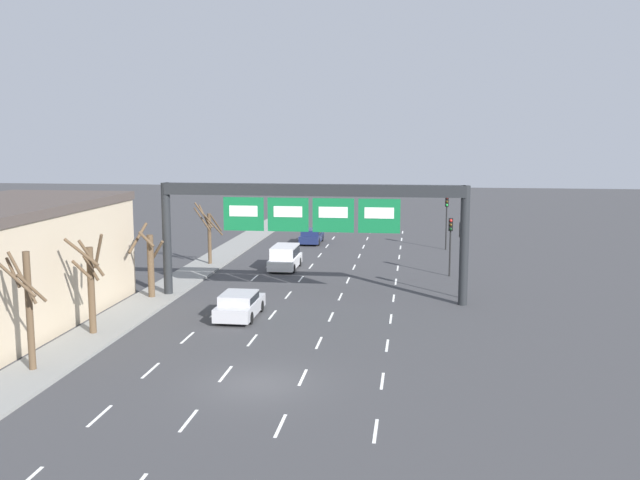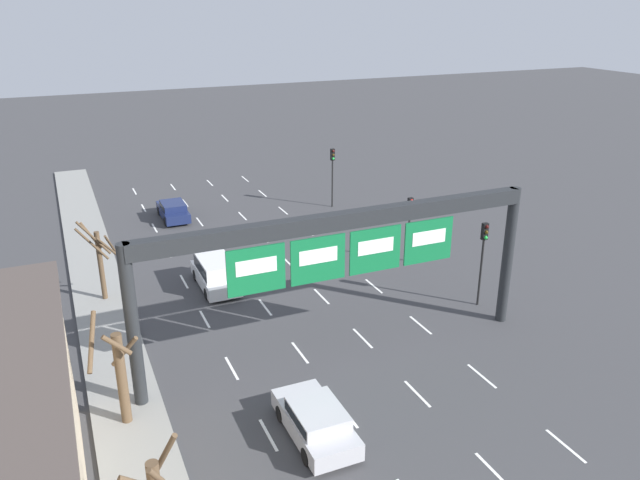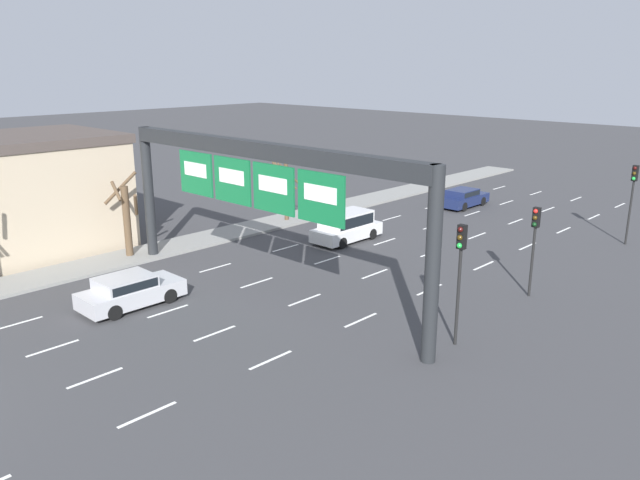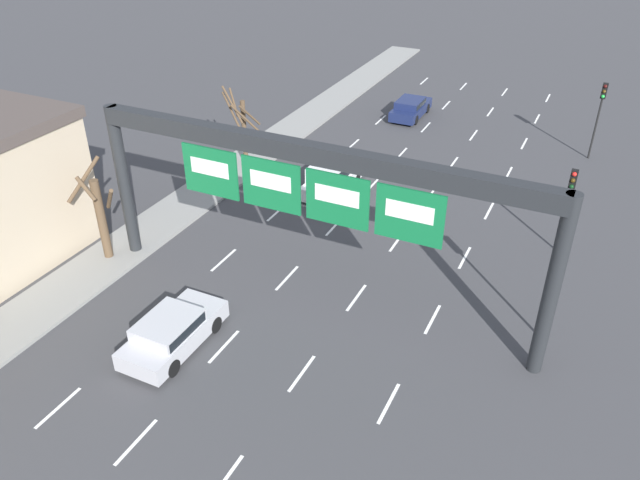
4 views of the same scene
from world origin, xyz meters
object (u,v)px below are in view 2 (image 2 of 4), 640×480
(tree_bare_second, at_px, (100,258))
(tree_bare_furthest, at_px, (119,372))
(sign_gantry, at_px, (344,246))
(car_navy, at_px, (173,210))
(traffic_light_mid_block, at_px, (410,216))
(car_silver, at_px, (316,420))
(traffic_light_far_end, at_px, (483,247))
(traffic_light_near_gantry, at_px, (333,166))
(suv_white, at_px, (215,271))

(tree_bare_second, relative_size, tree_bare_furthest, 1.07)
(sign_gantry, bearing_deg, car_navy, 98.25)
(traffic_light_mid_block, xyz_separation_m, tree_bare_furthest, (-18.50, -9.60, -0.61))
(car_navy, xyz_separation_m, tree_bare_second, (-6.13, -12.31, 1.91))
(car_silver, bearing_deg, traffic_light_far_end, 27.87)
(car_navy, bearing_deg, tree_bare_furthest, -105.53)
(car_silver, distance_m, traffic_light_near_gantry, 28.10)
(sign_gantry, xyz_separation_m, traffic_light_far_end, (9.01, 1.89, -2.22))
(traffic_light_near_gantry, xyz_separation_m, traffic_light_far_end, (0.11, -18.65, 0.00))
(traffic_light_mid_block, xyz_separation_m, tree_bare_second, (-18.08, 1.63, -0.35))
(traffic_light_near_gantry, bearing_deg, traffic_light_far_end, -89.67)
(car_navy, relative_size, traffic_light_mid_block, 1.05)
(car_silver, distance_m, suv_white, 14.34)
(traffic_light_near_gantry, distance_m, traffic_light_far_end, 18.65)
(tree_bare_second, bearing_deg, traffic_light_mid_block, -5.14)
(traffic_light_mid_block, distance_m, traffic_light_far_end, 6.78)
(tree_bare_second, bearing_deg, car_silver, -67.82)
(car_silver, xyz_separation_m, traffic_light_far_end, (12.33, 6.52, 2.58))
(tree_bare_furthest, bearing_deg, tree_bare_second, 87.87)
(car_navy, distance_m, traffic_light_far_end, 24.22)
(car_navy, bearing_deg, car_silver, -90.10)
(traffic_light_far_end, bearing_deg, traffic_light_mid_block, 92.79)
(sign_gantry, xyz_separation_m, traffic_light_mid_block, (8.68, 8.65, -2.58))
(traffic_light_mid_block, height_order, tree_bare_second, tree_bare_second)
(car_navy, height_order, car_silver, car_silver)
(car_silver, distance_m, tree_bare_furthest, 7.64)
(car_navy, bearing_deg, sign_gantry, -81.75)
(car_silver, xyz_separation_m, traffic_light_near_gantry, (12.22, 25.17, 2.58))
(sign_gantry, distance_m, tree_bare_furthest, 10.37)
(car_silver, bearing_deg, tree_bare_second, 112.18)
(traffic_light_mid_block, bearing_deg, car_silver, -132.10)
(traffic_light_near_gantry, distance_m, tree_bare_second, 21.00)
(traffic_light_mid_block, distance_m, tree_bare_second, 18.16)
(car_navy, relative_size, traffic_light_far_end, 0.93)
(car_navy, relative_size, traffic_light_near_gantry, 0.93)
(sign_gantry, height_order, suv_white, sign_gantry)
(traffic_light_mid_block, relative_size, tree_bare_second, 0.87)
(car_silver, distance_m, traffic_light_mid_block, 18.04)
(sign_gantry, relative_size, traffic_light_far_end, 3.98)
(car_silver, relative_size, traffic_light_mid_block, 1.07)
(car_navy, xyz_separation_m, traffic_light_mid_block, (11.95, -13.94, 2.26))
(car_silver, bearing_deg, traffic_light_mid_block, 47.90)
(traffic_light_far_end, bearing_deg, car_navy, 120.68)
(car_navy, relative_size, suv_white, 0.96)
(car_silver, bearing_deg, car_navy, 89.90)
(suv_white, relative_size, traffic_light_far_end, 0.97)
(car_silver, relative_size, tree_bare_second, 0.93)
(suv_white, bearing_deg, traffic_light_near_gantry, 41.36)
(traffic_light_near_gantry, height_order, traffic_light_mid_block, traffic_light_near_gantry)
(car_silver, bearing_deg, tree_bare_furthest, 150.45)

